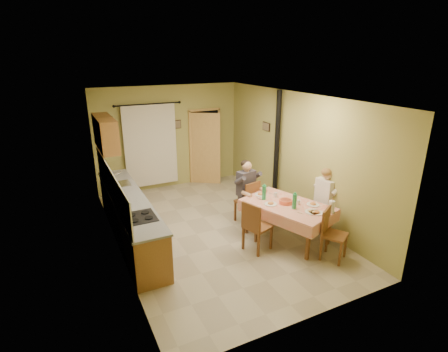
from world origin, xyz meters
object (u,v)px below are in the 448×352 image
chair_far (247,209)px  man_right (326,193)px  chair_left (257,236)px  dining_table (287,221)px  man_far (247,185)px  chair_near (333,244)px  chair_right (324,219)px  stove_flue (276,165)px

chair_far → man_right: 1.76m
chair_left → man_right: 1.74m
dining_table → man_far: 1.19m
chair_near → chair_right: (0.57, 0.88, -0.00)m
chair_right → chair_left: bearing=85.2°
chair_far → chair_near: (0.65, -2.00, -0.00)m
chair_far → chair_right: 1.66m
chair_far → chair_left: 1.20m
chair_far → man_far: 0.59m
chair_right → chair_far: bearing=42.8°
dining_table → man_far: man_far is taller
dining_table → chair_right: size_ratio=2.10×
chair_left → man_right: bearing=71.0°
chair_far → man_right: (1.21, -1.13, 0.59)m
chair_right → chair_near: bearing=142.2°
chair_near → man_far: (-0.65, 2.02, 0.59)m
chair_right → man_right: (-0.01, -0.00, 0.59)m
chair_left → man_right: man_right is taller
chair_far → chair_left: (-0.43, -1.12, 0.00)m
chair_far → chair_near: 2.11m
chair_far → man_far: (-0.00, 0.01, 0.59)m
man_far → man_right: 1.67m
chair_near → chair_left: size_ratio=0.96×
chair_right → chair_left: chair_left is taller
chair_near → man_far: 2.20m
chair_left → stove_flue: bearing=118.7°
dining_table → chair_left: (-0.76, -0.10, -0.09)m
man_right → stove_flue: bearing=-1.0°
chair_near → man_far: man_far is taller
chair_right → dining_table: bearing=78.5°
chair_far → stove_flue: stove_flue is taller
chair_far → chair_right: bearing=-55.0°
dining_table → man_right: (0.88, -0.11, 0.50)m
chair_far → man_far: bearing=90.0°
chair_left → man_right: size_ratio=0.72×
dining_table → stove_flue: size_ratio=0.71×
man_right → stove_flue: (-0.11, 1.68, 0.15)m
chair_right → man_right: bearing=90.0°
chair_left → chair_far: bearing=140.4°
man_right → stove_flue: 1.69m
chair_far → dining_table: bearing=-84.3°
man_right → stove_flue: size_ratio=0.50×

